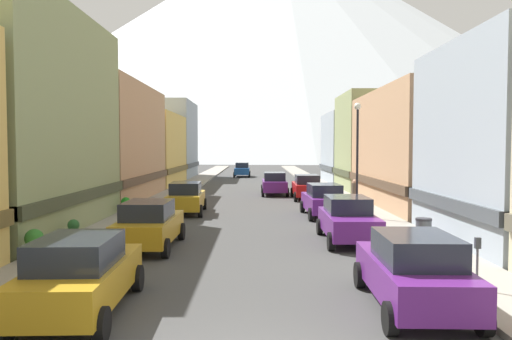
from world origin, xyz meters
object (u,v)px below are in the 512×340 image
object	(u,v)px
car_left_0	(80,274)
pedestrian_1	(355,194)
car_driving_0	(274,183)
streetlamp_right	(357,143)
potted_plant_1	(34,243)
car_left_1	(149,224)
car_right_0	(413,271)
car_driving_1	(242,170)
car_right_1	(348,219)
trash_bin_right	(424,231)
potted_plant_2	(126,204)
parking_meter_near	(477,256)
car_right_2	(324,200)
car_left_2	(186,198)
car_right_3	(307,187)
potted_plant_0	(74,229)
pedestrian_0	(354,193)

from	to	relation	value
car_left_0	pedestrian_1	bearing A→B (deg)	62.26
car_driving_0	streetlamp_right	bearing A→B (deg)	-74.05
potted_plant_1	streetlamp_right	world-z (taller)	streetlamp_right
car_left_1	potted_plant_1	xyz separation A→B (m)	(-3.20, -2.30, -0.25)
car_right_0	car_driving_1	world-z (taller)	same
car_right_1	trash_bin_right	bearing A→B (deg)	-27.26
car_driving_1	potted_plant_2	bearing A→B (deg)	-98.85
car_left_1	streetlamp_right	distance (m)	11.96
car_right_1	parking_meter_near	xyz separation A→B (m)	(1.95, -6.99, 0.11)
streetlamp_right	car_right_2	bearing A→B (deg)	142.55
car_left_1	pedestrian_1	distance (m)	15.69
trash_bin_right	streetlamp_right	bearing A→B (deg)	98.05
car_right_0	streetlamp_right	bearing A→B (deg)	83.58
car_right_2	car_driving_1	distance (m)	35.56
car_right_0	car_driving_0	size ratio (longest dim) A/B	1.01
car_left_2	potted_plant_2	world-z (taller)	car_left_2
car_right_3	pedestrian_1	world-z (taller)	car_right_3
car_driving_0	parking_meter_near	bearing A→B (deg)	-80.88
car_right_0	potted_plant_0	world-z (taller)	car_right_0
car_left_1	car_right_0	bearing A→B (deg)	-41.54
car_left_1	trash_bin_right	bearing A→B (deg)	-0.10
car_left_2	streetlamp_right	world-z (taller)	streetlamp_right
car_right_0	car_right_2	xyz separation A→B (m)	(0.00, 14.97, 0.00)
car_left_0	potted_plant_1	distance (m)	5.73
car_left_1	potted_plant_1	world-z (taller)	car_left_1
car_driving_0	parking_meter_near	world-z (taller)	car_driving_0
potted_plant_1	streetlamp_right	size ratio (longest dim) A/B	0.17
car_left_1	parking_meter_near	size ratio (longest dim) A/B	3.32
car_right_0	pedestrian_0	bearing A→B (deg)	82.58
parking_meter_near	potted_plant_1	distance (m)	13.20
car_right_0	car_right_1	xyz separation A→B (m)	(0.00, 8.03, 0.00)
car_left_2	car_right_1	size ratio (longest dim) A/B	1.01
car_left_1	potted_plant_2	world-z (taller)	car_left_1
car_left_2	potted_plant_1	distance (m)	12.22
trash_bin_right	pedestrian_0	bearing A→B (deg)	90.47
car_driving_1	car_left_0	bearing A→B (deg)	-92.50
trash_bin_right	streetlamp_right	xyz separation A→B (m)	(-1.00, 7.07, 3.34)
car_driving_0	pedestrian_0	size ratio (longest dim) A/B	2.73
potted_plant_2	car_right_1	bearing A→B (deg)	-34.41
car_left_2	pedestrian_0	bearing A→B (deg)	14.52
car_left_2	car_left_1	bearing A→B (deg)	-90.02
potted_plant_2	pedestrian_1	bearing A→B (deg)	14.23
car_right_3	streetlamp_right	world-z (taller)	streetlamp_right
car_driving_1	trash_bin_right	xyz separation A→B (m)	(7.95, -43.40, -0.26)
car_right_1	car_right_3	xyz separation A→B (m)	(-0.00, 15.63, 0.00)
car_right_0	car_right_1	size ratio (longest dim) A/B	1.01
parking_meter_near	potted_plant_2	distance (m)	19.23
trash_bin_right	potted_plant_1	xyz separation A→B (m)	(-13.35, -2.29, 0.00)
car_right_3	potted_plant_2	bearing A→B (deg)	-142.69
car_left_1	trash_bin_right	world-z (taller)	car_left_1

